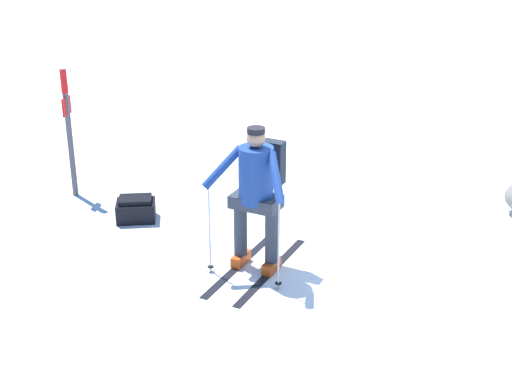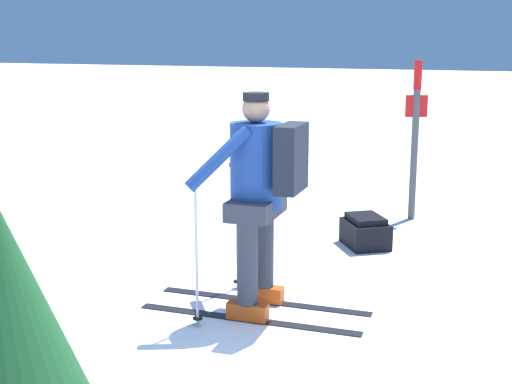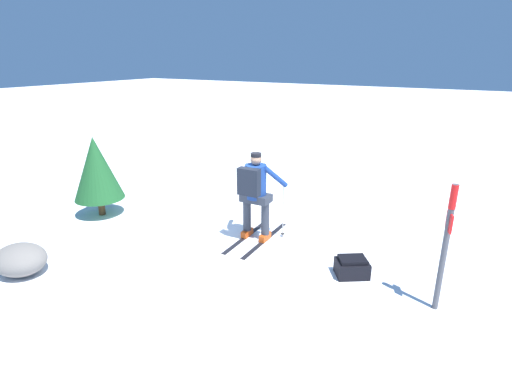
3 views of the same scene
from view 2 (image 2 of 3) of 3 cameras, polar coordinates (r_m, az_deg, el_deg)
name	(u,v)px [view 2 (image 2 of 3)]	position (r m, az deg, el deg)	size (l,w,h in m)	color
ground_plane	(312,364)	(4.64, 4.54, -13.58)	(80.00, 80.00, 0.00)	white
skier	(260,187)	(5.16, 0.30, 0.37)	(0.98, 1.71, 1.64)	black
dropped_backpack	(365,232)	(7.08, 8.74, -3.16)	(0.61, 0.58, 0.31)	black
trail_marker	(415,127)	(8.07, 12.64, 5.13)	(0.10, 0.23, 1.77)	#4C4C51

